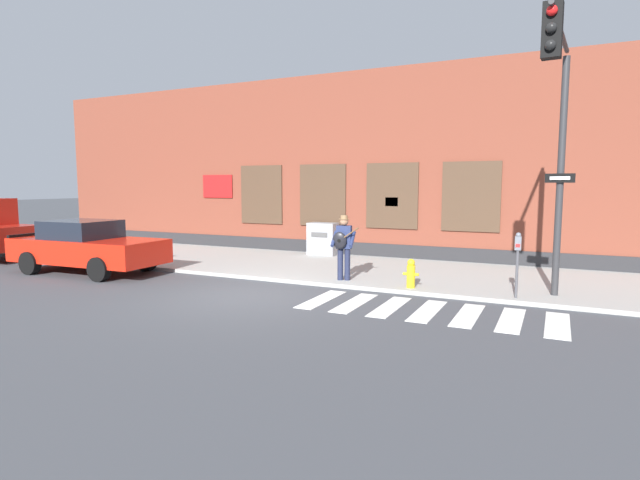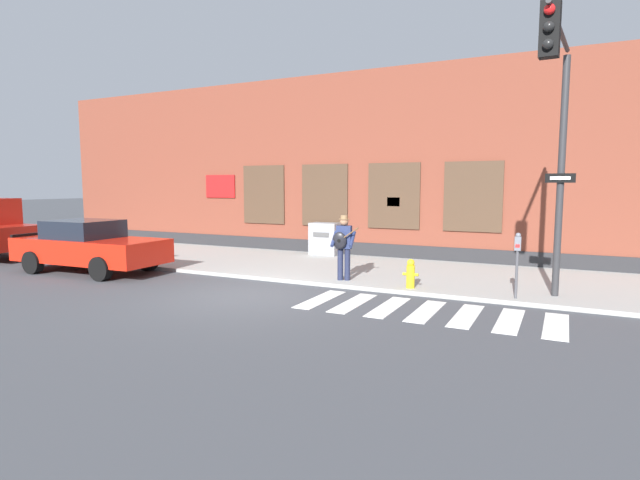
% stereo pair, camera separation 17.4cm
% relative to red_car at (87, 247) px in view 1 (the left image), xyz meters
% --- Properties ---
extents(ground_plane, '(160.00, 160.00, 0.00)m').
position_rel_red_car_xyz_m(ground_plane, '(5.98, -0.55, -0.77)').
color(ground_plane, '#424449').
extents(sidewalk, '(28.00, 5.09, 0.10)m').
position_rel_red_car_xyz_m(sidewalk, '(5.98, 3.66, -0.72)').
color(sidewalk, '#9E9E99').
rests_on(sidewalk, ground).
extents(building_backdrop, '(28.00, 4.06, 6.44)m').
position_rel_red_car_xyz_m(building_backdrop, '(5.98, 8.20, 2.45)').
color(building_backdrop, brown).
rests_on(building_backdrop, ground).
extents(crosswalk, '(5.20, 1.90, 0.01)m').
position_rel_red_car_xyz_m(crosswalk, '(10.05, -0.19, -0.76)').
color(crosswalk, silver).
rests_on(crosswalk, ground).
extents(red_car, '(4.67, 2.11, 1.53)m').
position_rel_red_car_xyz_m(red_car, '(0.00, 0.00, 0.00)').
color(red_car, red).
rests_on(red_car, ground).
extents(busker, '(0.76, 0.61, 1.68)m').
position_rel_red_car_xyz_m(busker, '(7.41, 1.65, 0.29)').
color(busker, '#1E233D').
rests_on(busker, sidewalk).
extents(traffic_light, '(0.69, 3.42, 5.37)m').
position_rel_red_car_xyz_m(traffic_light, '(12.27, 0.82, 3.06)').
color(traffic_light, '#2D2D30').
rests_on(traffic_light, sidewalk).
extents(parking_meter, '(0.13, 0.11, 1.44)m').
position_rel_red_car_xyz_m(parking_meter, '(11.61, 1.40, 0.28)').
color(parking_meter, '#47474C').
rests_on(parking_meter, sidewalk).
extents(utility_box, '(1.02, 0.60, 1.13)m').
position_rel_red_car_xyz_m(utility_box, '(4.90, 5.75, -0.10)').
color(utility_box, gray).
rests_on(utility_box, sidewalk).
extents(fire_hydrant, '(0.38, 0.20, 0.70)m').
position_rel_red_car_xyz_m(fire_hydrant, '(9.25, 1.46, -0.32)').
color(fire_hydrant, gold).
rests_on(fire_hydrant, sidewalk).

